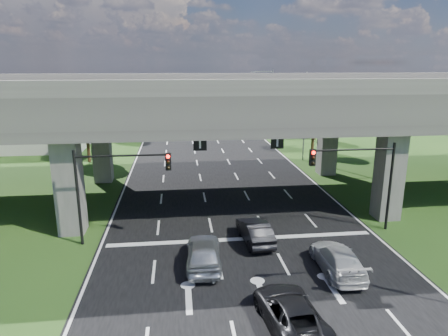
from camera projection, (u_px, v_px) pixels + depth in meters
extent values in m
plane|color=#1F3F14|center=(252.00, 266.00, 22.23)|extent=(160.00, 160.00, 0.00)
cube|color=black|center=(229.00, 205.00, 31.83)|extent=(18.00, 120.00, 0.03)
cube|color=#393634|center=(226.00, 101.00, 31.70)|extent=(80.00, 15.00, 2.00)
cube|color=#5E5C57|center=(240.00, 88.00, 24.36)|extent=(80.00, 0.50, 1.00)
cube|color=#5E5C57|center=(217.00, 79.00, 38.28)|extent=(80.00, 0.50, 1.00)
cube|color=#5E5C57|center=(69.00, 182.00, 25.85)|extent=(1.60, 1.60, 7.00)
cube|color=#5E5C57|center=(102.00, 145.00, 37.37)|extent=(1.60, 1.60, 7.00)
cube|color=#5E5C57|center=(389.00, 171.00, 28.34)|extent=(1.60, 1.60, 7.00)
cube|color=#5E5C57|center=(328.00, 140.00, 39.86)|extent=(1.60, 1.60, 7.00)
cube|color=black|center=(200.00, 144.00, 25.21)|extent=(0.85, 0.06, 0.85)
cube|color=black|center=(277.00, 142.00, 25.78)|extent=(0.85, 0.06, 0.85)
cube|color=#9E9E99|center=(8.00, 133.00, 52.38)|extent=(20.00, 10.00, 4.00)
cylinder|color=black|center=(390.00, 187.00, 26.44)|extent=(0.18, 0.18, 6.00)
cylinder|color=black|center=(354.00, 150.00, 25.46)|extent=(5.50, 0.12, 0.12)
cube|color=black|center=(312.00, 158.00, 25.08)|extent=(0.35, 0.28, 1.05)
sphere|color=#FF0C05|center=(314.00, 153.00, 24.83)|extent=(0.22, 0.22, 0.22)
cylinder|color=black|center=(78.00, 199.00, 24.17)|extent=(0.18, 0.18, 6.00)
cylinder|color=black|center=(122.00, 156.00, 23.82)|extent=(5.50, 0.12, 0.12)
cube|color=black|center=(168.00, 162.00, 24.06)|extent=(0.35, 0.28, 1.05)
sphere|color=#FF0C05|center=(168.00, 157.00, 23.82)|extent=(0.22, 0.22, 0.22)
cylinder|color=gray|center=(305.00, 117.00, 45.18)|extent=(0.16, 0.16, 10.00)
cylinder|color=gray|center=(294.00, 75.00, 43.81)|extent=(3.00, 0.10, 0.10)
cube|color=gray|center=(280.00, 76.00, 43.66)|extent=(0.60, 0.25, 0.18)
cylinder|color=gray|center=(272.00, 103.00, 60.54)|extent=(0.16, 0.16, 10.00)
cylinder|color=gray|center=(263.00, 71.00, 59.17)|extent=(3.00, 0.10, 0.10)
cube|color=gray|center=(253.00, 72.00, 59.02)|extent=(0.60, 0.25, 0.18)
cylinder|color=black|center=(88.00, 148.00, 45.19)|extent=(0.36, 0.36, 3.30)
sphere|color=#1F5316|center=(86.00, 121.00, 44.42)|extent=(4.50, 4.50, 4.50)
sphere|color=#1F5316|center=(88.00, 109.00, 43.83)|extent=(3.60, 3.60, 3.60)
sphere|color=#1F5316|center=(85.00, 129.00, 45.00)|extent=(3.30, 3.30, 3.30)
cylinder|color=black|center=(78.00, 137.00, 52.58)|extent=(0.36, 0.36, 2.86)
sphere|color=#1F5316|center=(76.00, 118.00, 51.92)|extent=(3.90, 3.90, 3.90)
sphere|color=#1F5316|center=(78.00, 109.00, 51.38)|extent=(3.12, 3.12, 3.12)
sphere|color=#1F5316|center=(75.00, 123.00, 52.47)|extent=(2.86, 2.86, 2.86)
cylinder|color=black|center=(117.00, 125.00, 60.63)|extent=(0.36, 0.36, 3.52)
sphere|color=#1F5316|center=(116.00, 104.00, 59.81)|extent=(4.80, 4.80, 4.80)
sphere|color=#1F5316|center=(117.00, 94.00, 59.20)|extent=(3.84, 3.84, 3.84)
sphere|color=#1F5316|center=(114.00, 110.00, 60.41)|extent=(3.52, 3.52, 3.52)
cylinder|color=black|center=(313.00, 140.00, 50.19)|extent=(0.36, 0.36, 3.08)
sphere|color=#1F5316|center=(314.00, 118.00, 49.47)|extent=(4.20, 4.20, 4.20)
sphere|color=#1F5316|center=(319.00, 108.00, 48.91)|extent=(3.36, 3.36, 3.36)
sphere|color=#1F5316|center=(310.00, 124.00, 50.04)|extent=(3.08, 3.08, 3.08)
cylinder|color=black|center=(314.00, 130.00, 58.24)|extent=(0.36, 0.36, 2.86)
sphere|color=#1F5316|center=(315.00, 112.00, 57.57)|extent=(3.90, 3.90, 3.90)
sphere|color=#1F5316|center=(319.00, 104.00, 57.03)|extent=(3.12, 3.12, 3.12)
sphere|color=#1F5316|center=(312.00, 117.00, 58.12)|extent=(2.86, 2.86, 2.86)
cylinder|color=black|center=(275.00, 121.00, 65.41)|extent=(0.36, 0.36, 3.30)
sphere|color=#1F5316|center=(275.00, 103.00, 64.64)|extent=(4.50, 4.50, 4.50)
sphere|color=#1F5316|center=(278.00, 95.00, 64.05)|extent=(3.60, 3.60, 3.60)
sphere|color=#1F5316|center=(273.00, 108.00, 65.22)|extent=(3.30, 3.30, 3.30)
imported|color=silver|center=(204.00, 252.00, 22.08)|extent=(2.17, 4.83, 1.61)
imported|color=black|center=(255.00, 231.00, 25.01)|extent=(1.84, 4.41, 1.42)
imported|color=#B2B2B2|center=(337.00, 259.00, 21.50)|extent=(2.13, 4.92, 1.41)
imported|color=black|center=(290.00, 312.00, 16.95)|extent=(2.70, 5.11, 1.37)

